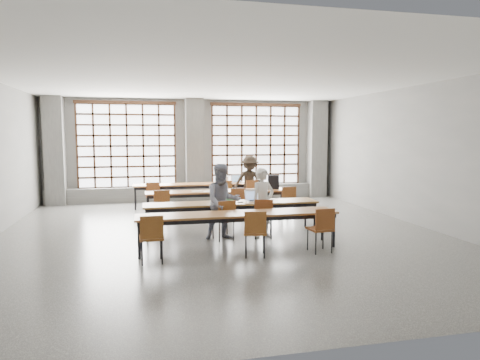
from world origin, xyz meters
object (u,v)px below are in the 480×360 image
student_male (263,203)px  backpack (273,182)px  desk_row_d (238,216)px  chair_near_left (152,234)px  student_back (250,181)px  desk_row_b (219,193)px  chair_front_left (225,216)px  laptop_front (253,198)px  chair_back_mid (225,191)px  chair_near_mid (255,229)px  chair_front_right (263,214)px  chair_near_right (322,225)px  phone (240,202)px  student_female (223,202)px  green_box (229,200)px  chair_back_left (153,193)px  desk_row_a (197,186)px  chair_mid_centre (237,200)px  desk_row_c (232,205)px  mouse (272,200)px  chair_mid_right (288,199)px  red_pouch (151,235)px  laptop_back (237,180)px  plastic_bag (225,178)px  chair_mid_left (161,203)px

student_male → backpack: (1.06, 2.63, 0.16)m
desk_row_d → chair_near_left: 1.81m
student_back → chair_near_left: bearing=-120.8°
desk_row_b → chair_front_left: size_ratio=4.55×
student_back → laptop_front: bearing=-103.5°
student_male → desk_row_d: bearing=-149.6°
chair_back_mid → backpack: backpack is taller
chair_back_mid → laptop_front: 3.24m
backpack → desk_row_d: bearing=-100.1°
chair_near_mid → chair_front_right: bearing=68.2°
chair_front_right → chair_near_right: bearing=-60.3°
phone → student_female: bearing=-140.2°
chair_back_mid → green_box: bearing=-99.2°
chair_back_left → student_female: student_female is taller
desk_row_a → chair_near_left: chair_near_left is taller
desk_row_a → student_back: size_ratio=2.47×
desk_row_a → chair_mid_centre: bearing=-73.1°
desk_row_c → chair_near_right: 2.42m
chair_mid_centre → chair_front_left: size_ratio=1.00×
desk_row_c → student_female: student_female is taller
chair_back_mid → mouse: bearing=-82.1°
student_female → student_back: 4.28m
chair_mid_right → student_male: size_ratio=0.57×
chair_mid_right → red_pouch: bearing=-137.7°
laptop_back → backpack: 2.05m
chair_front_left → chair_near_left: (-1.56, -1.37, 0.00)m
chair_near_right → phone: (-1.18, 1.89, 0.20)m
green_box → red_pouch: size_ratio=1.25×
laptop_back → plastic_bag: plastic_bag is taller
chair_front_right → chair_front_left: bearing=-180.0°
chair_front_right → chair_near_right: size_ratio=1.00×
chair_mid_right → red_pouch: size_ratio=4.40×
desk_row_b → desk_row_d: (-0.20, -3.44, 0.00)m
mouse → chair_back_left: bearing=128.3°
chair_back_left → student_back: (3.00, 0.13, 0.27)m
desk_row_b → laptop_front: 2.03m
chair_back_left → chair_mid_left: size_ratio=1.00×
desk_row_a → plastic_bag: size_ratio=13.99×
chair_mid_left → student_back: size_ratio=0.54×
chair_near_left → chair_near_right: 3.20m
chair_near_right → green_box: chair_near_right is taller
chair_mid_centre → chair_front_left: 2.20m
phone → chair_front_right: bearing=-52.7°
red_pouch → chair_near_right: bearing=-1.4°
chair_mid_left → laptop_front: bearing=-32.9°
laptop_front → red_pouch: 3.14m
chair_mid_right → chair_front_right: bearing=-121.5°
chair_back_mid → chair_front_left: size_ratio=1.00×
chair_near_left → backpack: backpack is taller
chair_back_left → student_male: bearing=-59.0°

